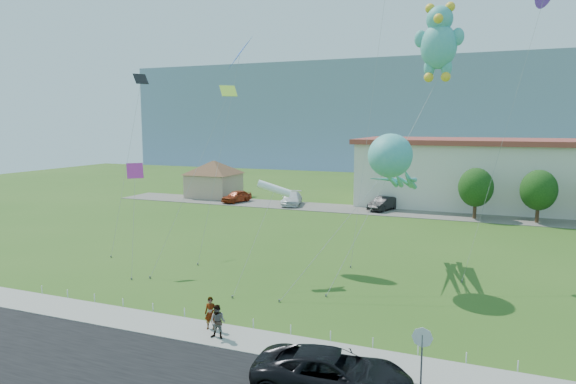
{
  "coord_description": "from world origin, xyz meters",
  "views": [
    {
      "loc": [
        11.69,
        -23.19,
        10.11
      ],
      "look_at": [
        -0.89,
        8.0,
        5.59
      ],
      "focal_mm": 32.0,
      "sensor_mm": 36.0,
      "label": 1
    }
  ],
  "objects_px": {
    "pedestrian_right": "(218,322)",
    "parked_car_black": "(383,203)",
    "pavilion": "(214,175)",
    "stop_sign": "(422,343)",
    "pedestrian_left": "(211,313)",
    "octopus_kite": "(394,166)",
    "suv": "(333,374)",
    "parked_car_white": "(292,199)",
    "parked_car_red": "(237,196)",
    "teddy_bear_kite": "(439,40)"
  },
  "relations": [
    {
      "from": "pedestrian_left",
      "to": "octopus_kite",
      "type": "height_order",
      "value": "octopus_kite"
    },
    {
      "from": "parked_car_white",
      "to": "suv",
      "type": "bearing_deg",
      "value": -80.62
    },
    {
      "from": "stop_sign",
      "to": "suv",
      "type": "distance_m",
      "value": 3.59
    },
    {
      "from": "octopus_kite",
      "to": "suv",
      "type": "bearing_deg",
      "value": -87.02
    },
    {
      "from": "pavilion",
      "to": "pedestrian_right",
      "type": "bearing_deg",
      "value": -59.68
    },
    {
      "from": "parked_car_red",
      "to": "octopus_kite",
      "type": "relative_size",
      "value": 0.36
    },
    {
      "from": "stop_sign",
      "to": "teddy_bear_kite",
      "type": "distance_m",
      "value": 22.35
    },
    {
      "from": "octopus_kite",
      "to": "pedestrian_right",
      "type": "bearing_deg",
      "value": -113.52
    },
    {
      "from": "pavilion",
      "to": "parked_car_white",
      "type": "xyz_separation_m",
      "value": [
        12.64,
        -2.83,
        -2.18
      ]
    },
    {
      "from": "parked_car_black",
      "to": "teddy_bear_kite",
      "type": "height_order",
      "value": "teddy_bear_kite"
    },
    {
      "from": "stop_sign",
      "to": "pedestrian_right",
      "type": "bearing_deg",
      "value": 173.71
    },
    {
      "from": "pavilion",
      "to": "suv",
      "type": "distance_m",
      "value": 53.55
    },
    {
      "from": "parked_car_white",
      "to": "parked_car_black",
      "type": "height_order",
      "value": "same"
    },
    {
      "from": "parked_car_white",
      "to": "teddy_bear_kite",
      "type": "distance_m",
      "value": 32.59
    },
    {
      "from": "parked_car_red",
      "to": "parked_car_black",
      "type": "bearing_deg",
      "value": 17.26
    },
    {
      "from": "pedestrian_right",
      "to": "parked_car_black",
      "type": "height_order",
      "value": "pedestrian_right"
    },
    {
      "from": "stop_sign",
      "to": "parked_car_black",
      "type": "relative_size",
      "value": 0.52
    },
    {
      "from": "pedestrian_right",
      "to": "parked_car_black",
      "type": "relative_size",
      "value": 0.34
    },
    {
      "from": "teddy_bear_kite",
      "to": "octopus_kite",
      "type": "bearing_deg",
      "value": -120.78
    },
    {
      "from": "teddy_bear_kite",
      "to": "parked_car_red",
      "type": "bearing_deg",
      "value": 141.29
    },
    {
      "from": "stop_sign",
      "to": "parked_car_white",
      "type": "height_order",
      "value": "stop_sign"
    },
    {
      "from": "parked_car_white",
      "to": "pedestrian_left",
      "type": "bearing_deg",
      "value": -88.41
    },
    {
      "from": "stop_sign",
      "to": "pedestrian_left",
      "type": "bearing_deg",
      "value": 169.73
    },
    {
      "from": "stop_sign",
      "to": "pedestrian_right",
      "type": "relative_size",
      "value": 1.56
    },
    {
      "from": "pedestrian_left",
      "to": "octopus_kite",
      "type": "relative_size",
      "value": 0.13
    },
    {
      "from": "pavilion",
      "to": "pedestrian_left",
      "type": "distance_m",
      "value": 46.58
    },
    {
      "from": "pedestrian_left",
      "to": "octopus_kite",
      "type": "distance_m",
      "value": 15.21
    },
    {
      "from": "pedestrian_left",
      "to": "parked_car_black",
      "type": "distance_m",
      "value": 37.96
    },
    {
      "from": "parked_car_black",
      "to": "pedestrian_right",
      "type": "bearing_deg",
      "value": -72.61
    },
    {
      "from": "pavilion",
      "to": "pedestrian_right",
      "type": "xyz_separation_m",
      "value": [
        24.07,
        -41.17,
        -2.12
      ]
    },
    {
      "from": "parked_car_red",
      "to": "pedestrian_right",
      "type": "bearing_deg",
      "value": -49.16
    },
    {
      "from": "stop_sign",
      "to": "teddy_bear_kite",
      "type": "bearing_deg",
      "value": 95.42
    },
    {
      "from": "parked_car_red",
      "to": "teddy_bear_kite",
      "type": "height_order",
      "value": "teddy_bear_kite"
    },
    {
      "from": "suv",
      "to": "stop_sign",
      "type": "bearing_deg",
      "value": -65.03
    },
    {
      "from": "stop_sign",
      "to": "pedestrian_left",
      "type": "height_order",
      "value": "stop_sign"
    },
    {
      "from": "pedestrian_left",
      "to": "parked_car_black",
      "type": "bearing_deg",
      "value": 72.41
    },
    {
      "from": "parked_car_white",
      "to": "octopus_kite",
      "type": "height_order",
      "value": "octopus_kite"
    },
    {
      "from": "parked_car_red",
      "to": "octopus_kite",
      "type": "bearing_deg",
      "value": -31.13
    },
    {
      "from": "pedestrian_right",
      "to": "pedestrian_left",
      "type": "bearing_deg",
      "value": 131.19
    },
    {
      "from": "parked_car_white",
      "to": "octopus_kite",
      "type": "xyz_separation_m",
      "value": [
        17.06,
        -25.4,
        6.57
      ]
    },
    {
      "from": "parked_car_red",
      "to": "suv",
      "type": "bearing_deg",
      "value": -43.73
    },
    {
      "from": "pavilion",
      "to": "parked_car_white",
      "type": "height_order",
      "value": "pavilion"
    },
    {
      "from": "suv",
      "to": "pedestrian_left",
      "type": "bearing_deg",
      "value": 58.49
    },
    {
      "from": "pedestrian_left",
      "to": "pedestrian_right",
      "type": "distance_m",
      "value": 1.2
    },
    {
      "from": "pedestrian_left",
      "to": "teddy_bear_kite",
      "type": "bearing_deg",
      "value": 44.64
    },
    {
      "from": "parked_car_white",
      "to": "parked_car_black",
      "type": "bearing_deg",
      "value": -11.84
    },
    {
      "from": "teddy_bear_kite",
      "to": "parked_car_white",
      "type": "bearing_deg",
      "value": 131.34
    },
    {
      "from": "pavilion",
      "to": "stop_sign",
      "type": "bearing_deg",
      "value": -51.56
    },
    {
      "from": "parked_car_red",
      "to": "teddy_bear_kite",
      "type": "xyz_separation_m",
      "value": [
        26.61,
        -21.32,
        14.79
      ]
    },
    {
      "from": "octopus_kite",
      "to": "teddy_bear_kite",
      "type": "height_order",
      "value": "teddy_bear_kite"
    }
  ]
}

